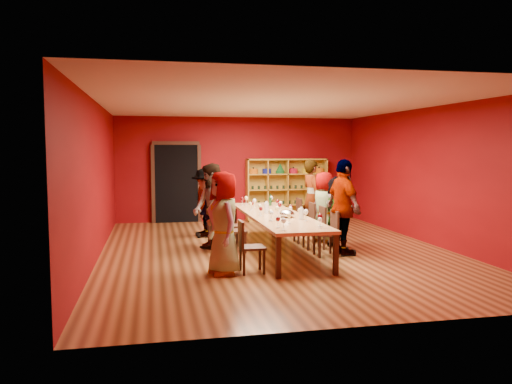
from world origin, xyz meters
The scene contains 48 objects.
room_shell centered at (0.00, 0.00, 1.50)m, with size 7.10×9.10×3.04m.
tasting_table centered at (0.00, 0.00, 0.70)m, with size 1.10×4.50×0.75m.
doorway centered at (-1.80, 4.43, 1.12)m, with size 1.40×0.17×2.30m.
shelving_unit centered at (1.40, 4.32, 0.98)m, with size 2.40×0.40×1.80m.
chair_person_left_0 centered at (-0.91, -1.70, 0.50)m, with size 0.42×0.42×0.89m.
person_left_0 centered at (-1.31, -1.70, 0.86)m, with size 0.84×0.46×1.72m, color #5483AD.
chair_person_left_2 centered at (-0.91, 0.01, 0.50)m, with size 0.42×0.42×0.89m.
person_left_2 centered at (-1.31, 0.01, 0.90)m, with size 0.88×0.48×1.81m, color silver.
chair_person_left_3 centered at (-0.91, 0.68, 0.50)m, with size 0.42×0.42×0.89m.
person_left_3 centered at (-1.34, 0.68, 0.85)m, with size 1.10×0.45×1.70m, color white.
chair_person_left_4 centered at (-0.91, 1.93, 0.50)m, with size 0.42×0.42×0.89m.
person_left_4 centered at (-1.27, 1.93, 0.81)m, with size 0.95×0.43×1.63m, color white.
chair_person_right_1 centered at (0.91, -0.70, 0.50)m, with size 0.42×0.42×0.89m.
person_right_1 centered at (1.20, -0.70, 0.95)m, with size 1.11×0.50×1.89m, color #537BAB.
chair_person_right_2 centered at (0.91, 0.01, 0.50)m, with size 0.42×0.42×0.89m.
person_right_2 centered at (1.35, 0.01, 0.76)m, with size 1.41×0.40×1.52m, color #4B4B50.
chair_person_right_3 centered at (0.91, 0.72, 0.50)m, with size 0.42×0.42×0.89m.
person_right_3 centered at (1.30, 0.72, 0.79)m, with size 0.77×0.42×1.57m, color beige.
chair_person_right_4 centered at (0.91, 1.73, 0.50)m, with size 0.42×0.42×0.89m.
person_right_4 centered at (1.34, 1.73, 0.91)m, with size 0.67×0.49×1.83m, color #5377AB.
wine_glass_0 centered at (0.31, 1.07, 0.89)m, with size 0.08×0.08×0.20m.
wine_glass_1 centered at (0.30, 1.66, 0.91)m, with size 0.09×0.09×0.22m.
wine_glass_2 centered at (-0.38, 1.77, 0.89)m, with size 0.08×0.08×0.20m.
wine_glass_3 centered at (-0.30, -0.92, 0.89)m, with size 0.08×0.08×0.20m.
wine_glass_4 centered at (0.34, 0.06, 0.89)m, with size 0.08×0.08×0.19m.
wine_glass_5 centered at (0.16, 0.28, 0.90)m, with size 0.08×0.08×0.21m.
wine_glass_6 centered at (0.32, 0.82, 0.88)m, with size 0.07×0.07×0.18m.
wine_glass_7 centered at (-0.27, 1.80, 0.90)m, with size 0.09×0.09×0.21m.
wine_glass_8 centered at (0.38, -1.68, 0.91)m, with size 0.09×0.09×0.22m.
wine_glass_9 centered at (0.37, 1.97, 0.88)m, with size 0.07×0.07×0.18m.
wine_glass_10 centered at (-0.18, 1.26, 0.90)m, with size 0.08×0.08×0.20m.
wine_glass_11 centered at (-0.35, -0.18, 0.89)m, with size 0.08×0.08×0.19m.
wine_glass_12 centered at (-0.38, 0.77, 0.88)m, with size 0.07×0.07×0.18m.
wine_glass_13 centered at (0.28, -0.81, 0.91)m, with size 0.09×0.09×0.22m.
wine_glass_14 centered at (-0.37, -1.67, 0.89)m, with size 0.08×0.08×0.19m.
wine_glass_15 centered at (0.26, -0.19, 0.88)m, with size 0.07×0.07×0.18m.
wine_glass_16 centered at (-0.06, -1.24, 0.89)m, with size 0.08×0.08×0.19m.
wine_glass_17 centered at (-0.35, -1.98, 0.90)m, with size 0.08×0.08×0.21m.
wine_glass_18 centered at (-0.30, -0.81, 0.90)m, with size 0.08×0.08×0.21m.
wine_glass_19 centered at (-0.30, 0.11, 0.90)m, with size 0.09×0.09×0.21m.
wine_glass_20 centered at (-0.30, 0.95, 0.88)m, with size 0.07×0.07×0.18m.
wine_glass_21 centered at (0.32, -1.86, 0.88)m, with size 0.07×0.07×0.18m.
wine_glass_22 centered at (-0.07, -0.43, 0.91)m, with size 0.09×0.09×0.22m.
wine_glass_23 centered at (0.33, -1.02, 0.91)m, with size 0.09×0.09×0.22m.
spittoon_bowl centered at (0.11, -0.47, 0.82)m, with size 0.30×0.30×0.16m, color #ADAFB4.
carafe_a centered at (-0.15, 0.20, 0.86)m, with size 0.11×0.11×0.25m.
carafe_b centered at (0.30, -0.83, 0.86)m, with size 0.11×0.11×0.24m.
wine_bottle centered at (0.26, 1.55, 0.86)m, with size 0.08×0.08×0.28m.
Camera 1 is at (-2.45, -9.85, 2.10)m, focal length 35.00 mm.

